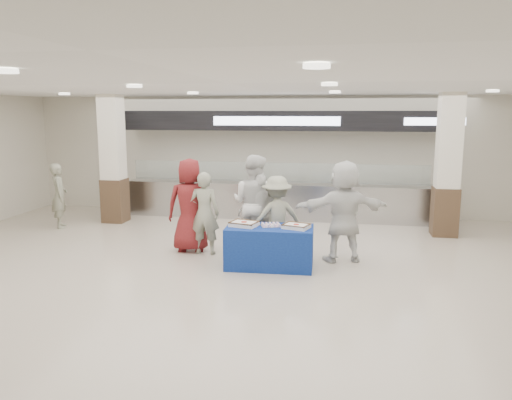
% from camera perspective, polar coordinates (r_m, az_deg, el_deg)
% --- Properties ---
extents(ground, '(14.00, 14.00, 0.00)m').
position_cam_1_polar(ground, '(8.16, -2.95, -9.89)').
color(ground, '#BFB4A3').
rests_on(ground, ground).
extents(serving_line, '(8.70, 0.85, 2.80)m').
position_cam_1_polar(serving_line, '(13.08, 2.45, 2.93)').
color(serving_line, '#ADAFB4').
rests_on(serving_line, ground).
extents(column_left, '(0.55, 0.55, 3.20)m').
position_cam_1_polar(column_left, '(13.07, -16.00, 4.19)').
color(column_left, '#3D2A1B').
rests_on(column_left, ground).
extents(column_right, '(0.55, 0.55, 3.20)m').
position_cam_1_polar(column_right, '(11.93, 21.04, 3.38)').
color(column_right, '#3D2A1B').
rests_on(column_right, ground).
extents(display_table, '(1.58, 0.84, 0.75)m').
position_cam_1_polar(display_table, '(9.02, 1.55, -5.41)').
color(display_table, navy).
rests_on(display_table, ground).
extents(sheet_cake_left, '(0.54, 0.46, 0.10)m').
position_cam_1_polar(sheet_cake_left, '(8.98, -1.38, -2.69)').
color(sheet_cake_left, white).
rests_on(sheet_cake_left, display_table).
extents(sheet_cake_right, '(0.51, 0.45, 0.09)m').
position_cam_1_polar(sheet_cake_right, '(8.83, 4.62, -2.96)').
color(sheet_cake_right, white).
rests_on(sheet_cake_right, display_table).
extents(cupcake_tray, '(0.41, 0.36, 0.06)m').
position_cam_1_polar(cupcake_tray, '(8.96, 1.72, -2.86)').
color(cupcake_tray, '#B1B1B6').
rests_on(cupcake_tray, display_table).
extents(civilian_maroon, '(1.01, 0.75, 1.88)m').
position_cam_1_polar(civilian_maroon, '(10.03, -7.53, -0.60)').
color(civilian_maroon, maroon).
rests_on(civilian_maroon, ground).
extents(soldier_a, '(0.60, 0.39, 1.64)m').
position_cam_1_polar(soldier_a, '(9.82, -5.91, -1.52)').
color(soldier_a, gray).
rests_on(soldier_a, ground).
extents(chef_tall, '(1.13, 1.00, 1.95)m').
position_cam_1_polar(chef_tall, '(9.98, -0.24, -0.37)').
color(chef_tall, white).
rests_on(chef_tall, ground).
extents(chef_short, '(0.95, 0.45, 1.58)m').
position_cam_1_polar(chef_short, '(9.84, 0.61, -1.61)').
color(chef_short, white).
rests_on(chef_short, ground).
extents(soldier_b, '(1.17, 0.95, 1.59)m').
position_cam_1_polar(soldier_b, '(9.53, 2.37, -1.98)').
color(soldier_b, gray).
rests_on(soldier_b, ground).
extents(civilian_white, '(1.86, 1.04, 1.91)m').
position_cam_1_polar(civilian_white, '(9.41, 10.01, -1.27)').
color(civilian_white, white).
rests_on(civilian_white, ground).
extents(soldier_bg, '(0.62, 0.68, 1.57)m').
position_cam_1_polar(soldier_bg, '(12.90, -21.56, 0.46)').
color(soldier_bg, gray).
rests_on(soldier_bg, ground).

